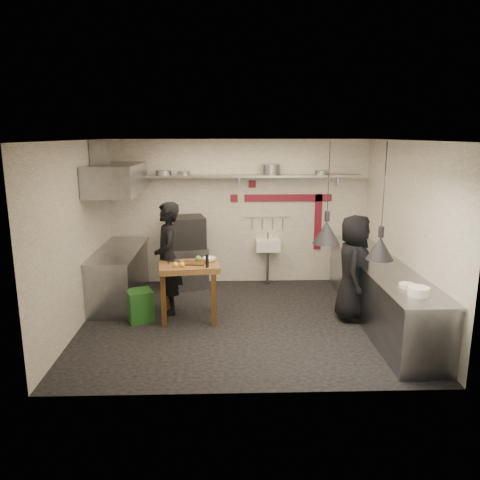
{
  "coord_description": "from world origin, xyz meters",
  "views": [
    {
      "loc": [
        -0.27,
        -6.91,
        2.88
      ],
      "look_at": [
        -0.04,
        0.3,
        1.25
      ],
      "focal_mm": 35.0,
      "sensor_mm": 36.0,
      "label": 1
    }
  ],
  "objects_px": {
    "combi_oven": "(187,232)",
    "green_bin": "(140,306)",
    "chef_right": "(354,268)",
    "oven_stand": "(188,267)",
    "prep_table": "(190,292)",
    "chef_left": "(168,258)"
  },
  "relations": [
    {
      "from": "oven_stand",
      "to": "green_bin",
      "type": "height_order",
      "value": "oven_stand"
    },
    {
      "from": "combi_oven",
      "to": "green_bin",
      "type": "relative_size",
      "value": 1.31
    },
    {
      "from": "prep_table",
      "to": "chef_right",
      "type": "bearing_deg",
      "value": -8.04
    },
    {
      "from": "green_bin",
      "to": "chef_right",
      "type": "relative_size",
      "value": 0.3
    },
    {
      "from": "oven_stand",
      "to": "chef_right",
      "type": "relative_size",
      "value": 0.48
    },
    {
      "from": "oven_stand",
      "to": "chef_right",
      "type": "distance_m",
      "value": 3.25
    },
    {
      "from": "prep_table",
      "to": "chef_right",
      "type": "xyz_separation_m",
      "value": [
        2.58,
        -0.03,
        0.38
      ]
    },
    {
      "from": "prep_table",
      "to": "green_bin",
      "type": "bearing_deg",
      "value": 173.71
    },
    {
      "from": "chef_right",
      "to": "oven_stand",
      "type": "bearing_deg",
      "value": 74.89
    },
    {
      "from": "green_bin",
      "to": "combi_oven",
      "type": "bearing_deg",
      "value": 69.38
    },
    {
      "from": "combi_oven",
      "to": "green_bin",
      "type": "distance_m",
      "value": 1.96
    },
    {
      "from": "combi_oven",
      "to": "chef_right",
      "type": "distance_m",
      "value": 3.22
    },
    {
      "from": "oven_stand",
      "to": "chef_left",
      "type": "bearing_deg",
      "value": -111.69
    },
    {
      "from": "oven_stand",
      "to": "chef_left",
      "type": "height_order",
      "value": "chef_left"
    },
    {
      "from": "combi_oven",
      "to": "green_bin",
      "type": "xyz_separation_m",
      "value": [
        -0.62,
        -1.65,
        -0.84
      ]
    },
    {
      "from": "prep_table",
      "to": "combi_oven",
      "type": "bearing_deg",
      "value": 88.39
    },
    {
      "from": "prep_table",
      "to": "chef_left",
      "type": "height_order",
      "value": "chef_left"
    },
    {
      "from": "combi_oven",
      "to": "chef_left",
      "type": "xyz_separation_m",
      "value": [
        -0.2,
        -1.3,
        -0.17
      ]
    },
    {
      "from": "chef_left",
      "to": "chef_right",
      "type": "bearing_deg",
      "value": 71.63
    },
    {
      "from": "green_bin",
      "to": "prep_table",
      "type": "bearing_deg",
      "value": 1.07
    },
    {
      "from": "combi_oven",
      "to": "oven_stand",
      "type": "bearing_deg",
      "value": 56.99
    },
    {
      "from": "chef_left",
      "to": "chef_right",
      "type": "distance_m",
      "value": 2.97
    }
  ]
}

